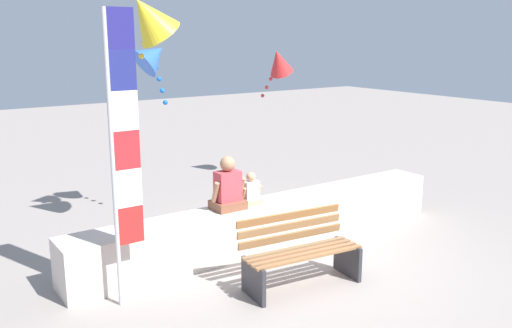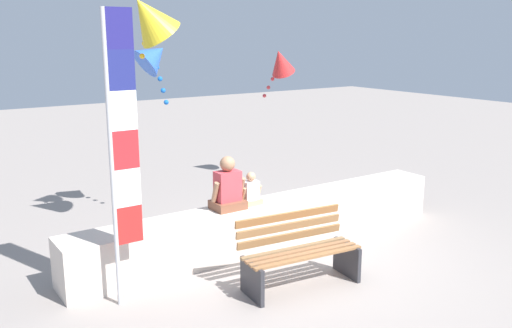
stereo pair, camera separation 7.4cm
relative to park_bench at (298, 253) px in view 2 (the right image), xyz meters
The scene contains 9 objects.
ground_plane 0.74m from the park_bench, 35.01° to the left, with size 40.00×40.00×0.00m, color gray.
seawall_ledge 1.41m from the park_bench, 68.84° to the left, with size 6.20×0.62×0.67m, color beige.
park_bench is the anchor object (origin of this frame).
person_adult 1.48m from the park_bench, 98.30° to the left, with size 0.50×0.36×0.76m.
person_child 1.44m from the park_bench, 81.85° to the left, with size 0.31×0.23×0.48m.
flag_banner 2.56m from the park_bench, 158.95° to the left, with size 0.35×0.05×3.35m.
kite_red 5.49m from the park_bench, 55.97° to the left, with size 0.80×0.76×1.10m.
kite_yellow 3.85m from the park_bench, 108.64° to the left, with size 0.88×0.67×1.01m.
kite_blue 4.20m from the park_bench, 94.62° to the left, with size 0.67×0.71×1.10m.
Camera 2 is at (-4.56, -5.36, 3.05)m, focal length 38.62 mm.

